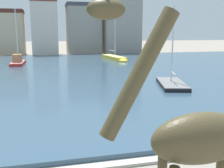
{
  "coord_description": "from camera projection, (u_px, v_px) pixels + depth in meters",
  "views": [
    {
      "loc": [
        -3.85,
        -2.16,
        4.77
      ],
      "look_at": [
        -0.58,
        10.93,
        2.2
      ],
      "focal_mm": 43.64,
      "sensor_mm": 36.0,
      "label": 1
    }
  ],
  "objects": [
    {
      "name": "quay_edge_coping",
      "position": [
        154.0,
        160.0,
        10.22
      ],
      "size": [
        76.29,
        0.5,
        0.12
      ],
      "primitive_type": "cube",
      "color": "#ADA89E",
      "rests_on": "ground"
    },
    {
      "name": "townhouse_tall_gabled",
      "position": [
        2.0,
        33.0,
        56.66
      ],
      "size": [
        8.97,
        6.16,
        9.38
      ],
      "color": "#C6B293",
      "rests_on": "ground"
    },
    {
      "name": "sailboat_yellow",
      "position": [
        115.0,
        59.0,
        44.94
      ],
      "size": [
        2.71,
        8.62,
        9.3
      ],
      "color": "gold",
      "rests_on": "ground"
    },
    {
      "name": "townhouse_corner_house",
      "position": [
        44.0,
        28.0,
        56.26
      ],
      "size": [
        5.22,
        7.2,
        11.47
      ],
      "color": "beige",
      "rests_on": "ground"
    },
    {
      "name": "sailboat_black",
      "position": [
        171.0,
        84.0,
        23.45
      ],
      "size": [
        3.49,
        6.35,
        6.9
      ],
      "color": "black",
      "rests_on": "ground"
    },
    {
      "name": "townhouse_wide_warehouse",
      "position": [
        83.0,
        29.0,
        60.34
      ],
      "size": [
        7.36,
        6.02,
        11.01
      ],
      "color": "gray",
      "rests_on": "ground"
    },
    {
      "name": "sailboat_red",
      "position": [
        18.0,
        62.0,
        38.53
      ],
      "size": [
        1.79,
        6.36,
        8.1
      ],
      "color": "red",
      "rests_on": "ground"
    },
    {
      "name": "townhouse_narrow_midrow",
      "position": [
        120.0,
        24.0,
        61.06
      ],
      "size": [
        7.86,
        7.6,
        13.36
      ],
      "color": "gray",
      "rests_on": "ground"
    },
    {
      "name": "giraffe_statue",
      "position": [
        193.0,
        144.0,
        4.89
      ],
      "size": [
        3.12,
        0.74,
        5.45
      ],
      "color": "#4C4228",
      "rests_on": "ground"
    },
    {
      "name": "harbor_water",
      "position": [
        77.0,
        71.0,
        33.09
      ],
      "size": [
        76.29,
        47.54,
        0.32
      ],
      "primitive_type": "cube",
      "color": "#334C60",
      "rests_on": "ground"
    }
  ]
}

